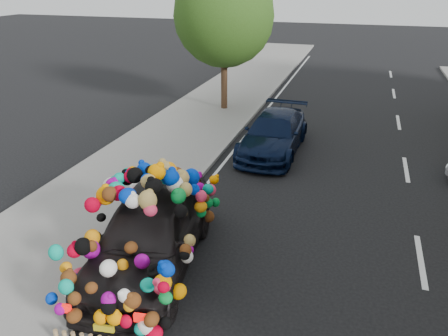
{
  "coord_description": "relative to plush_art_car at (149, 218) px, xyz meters",
  "views": [
    {
      "loc": [
        1.91,
        -8.61,
        5.58
      ],
      "look_at": [
        -1.14,
        1.06,
        1.08
      ],
      "focal_mm": 35.0,
      "sensor_mm": 36.0,
      "label": 1
    }
  ],
  "objects": [
    {
      "name": "kerb",
      "position": [
        -0.55,
        1.86,
        -1.08
      ],
      "size": [
        0.15,
        60.0,
        0.13
      ],
      "primitive_type": "cube",
      "color": "gray",
      "rests_on": "ground"
    },
    {
      "name": "lane_markings",
      "position": [
        5.4,
        1.86,
        -1.13
      ],
      "size": [
        6.0,
        50.0,
        0.01
      ],
      "primitive_type": null,
      "color": "silver",
      "rests_on": "ground"
    },
    {
      "name": "tree_near_sidewalk",
      "position": [
        -2.0,
        11.36,
        2.88
      ],
      "size": [
        4.2,
        4.2,
        6.13
      ],
      "color": "#332114",
      "rests_on": "ground"
    },
    {
      "name": "plush_art_car",
      "position": [
        0.0,
        0.0,
        0.0
      ],
      "size": [
        2.85,
        5.06,
        2.22
      ],
      "rotation": [
        0.0,
        0.0,
        0.14
      ],
      "color": "black",
      "rests_on": "ground"
    },
    {
      "name": "sidewalk",
      "position": [
        -2.5,
        1.86,
        -1.08
      ],
      "size": [
        4.0,
        60.0,
        0.12
      ],
      "primitive_type": "cube",
      "color": "gray",
      "rests_on": "ground"
    },
    {
      "name": "navy_sedan",
      "position": [
        1.11,
        7.12,
        -0.49
      ],
      "size": [
        1.92,
        4.52,
        1.3
      ],
      "primitive_type": "imported",
      "rotation": [
        0.0,
        0.0,
        -0.02
      ],
      "color": "black",
      "rests_on": "ground"
    },
    {
      "name": "ground",
      "position": [
        1.8,
        1.86,
        -1.14
      ],
      "size": [
        100.0,
        100.0,
        0.0
      ],
      "primitive_type": "plane",
      "color": "black",
      "rests_on": "ground"
    }
  ]
}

